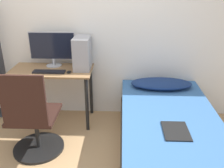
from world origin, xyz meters
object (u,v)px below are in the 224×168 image
(office_chair, at_px, (33,124))
(monitor, at_px, (52,48))
(keyboard, at_px, (49,72))
(bed, at_px, (169,139))
(pc_tower, at_px, (82,53))

(office_chair, xyz_separation_m, monitor, (0.04, 0.86, 0.62))
(keyboard, bearing_deg, bed, -24.13)
(office_chair, height_order, monitor, monitor)
(office_chair, xyz_separation_m, bed, (1.47, -0.04, -0.13))
(office_chair, bearing_deg, keyboard, 85.67)
(pc_tower, bearing_deg, office_chair, -119.87)
(office_chair, relative_size, bed, 0.50)
(office_chair, height_order, bed, office_chair)
(office_chair, height_order, keyboard, office_chair)
(bed, xyz_separation_m, monitor, (-1.43, 0.90, 0.75))
(monitor, bearing_deg, keyboard, -89.11)
(bed, distance_m, keyboard, 1.64)
(bed, relative_size, monitor, 3.33)
(keyboard, relative_size, pc_tower, 0.98)
(office_chair, distance_m, bed, 1.48)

